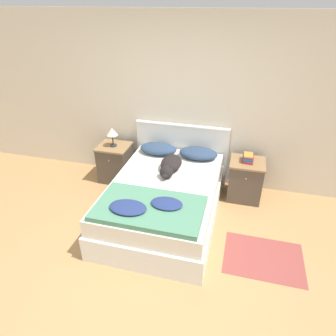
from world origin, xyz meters
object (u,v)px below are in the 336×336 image
(bed, at_px, (164,200))
(pillow_left, at_px, (158,149))
(pillow_right, at_px, (198,153))
(nightstand_right, at_px, (245,180))
(book_stack, at_px, (248,158))
(nightstand_left, at_px, (115,163))
(table_lamp, at_px, (112,133))
(dog, at_px, (170,165))

(bed, height_order, pillow_left, pillow_left)
(pillow_right, bearing_deg, nightstand_right, -2.62)
(bed, bearing_deg, book_stack, 37.07)
(bed, relative_size, nightstand_left, 3.35)
(pillow_left, bearing_deg, nightstand_left, -177.38)
(bed, height_order, pillow_right, pillow_right)
(book_stack, bearing_deg, nightstand_left, -179.50)
(nightstand_right, bearing_deg, pillow_right, 177.38)
(nightstand_right, distance_m, table_lamp, 2.15)
(dog, bearing_deg, bed, -90.35)
(nightstand_left, bearing_deg, bed, -36.26)
(pillow_left, distance_m, pillow_right, 0.62)
(bed, distance_m, dog, 0.49)
(book_stack, relative_size, table_lamp, 0.77)
(bed, bearing_deg, dog, 89.65)
(book_stack, distance_m, table_lamp, 2.09)
(nightstand_left, distance_m, nightstand_right, 2.08)
(bed, xyz_separation_m, dog, (0.00, 0.32, 0.37))
(dog, height_order, book_stack, dog)
(nightstand_right, distance_m, pillow_right, 0.80)
(nightstand_left, bearing_deg, dog, -22.86)
(book_stack, bearing_deg, dog, -156.09)
(bed, distance_m, nightstand_right, 1.29)
(dog, relative_size, book_stack, 2.85)
(dog, bearing_deg, pillow_left, 123.52)
(dog, xyz_separation_m, book_stack, (1.03, 0.46, 0.02))
(pillow_left, relative_size, dog, 0.86)
(pillow_left, xyz_separation_m, pillow_right, (0.62, 0.00, 0.00))
(pillow_right, height_order, book_stack, book_stack)
(nightstand_left, distance_m, pillow_left, 0.80)
(pillow_left, height_order, table_lamp, table_lamp)
(pillow_left, distance_m, table_lamp, 0.76)
(pillow_right, bearing_deg, pillow_left, 180.00)
(pillow_right, height_order, dog, dog)
(table_lamp, bearing_deg, book_stack, 0.77)
(table_lamp, bearing_deg, pillow_right, 1.82)
(nightstand_left, relative_size, pillow_left, 1.07)
(nightstand_left, distance_m, dog, 1.18)
(nightstand_left, relative_size, pillow_right, 1.07)
(pillow_right, bearing_deg, table_lamp, -178.18)
(pillow_right, bearing_deg, dog, -123.18)
(bed, xyz_separation_m, table_lamp, (-1.04, 0.75, 0.57))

